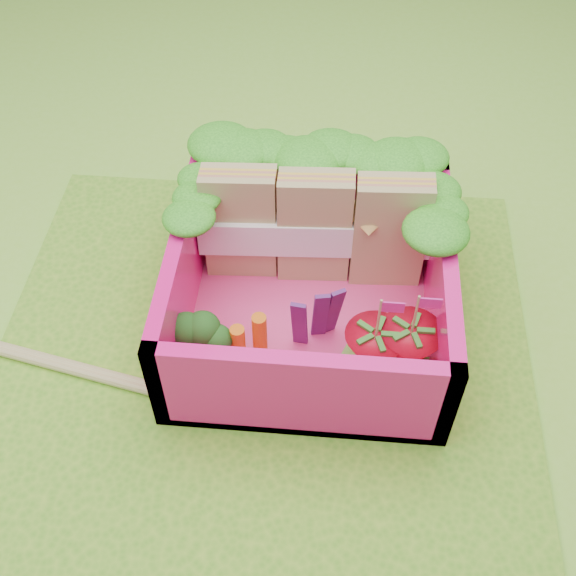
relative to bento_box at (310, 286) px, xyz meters
The scene contains 13 objects.
ground 0.47m from the bento_box, 126.36° to the right, with size 14.00×14.00×0.00m, color #91D73C.
placemat 0.46m from the bento_box, 126.36° to the right, with size 2.60×2.60×0.03m, color #5FAB26.
bento_floor 0.25m from the bento_box, ahead, with size 1.30×1.30×0.05m, color #F23D86.
bento_box is the anchor object (origin of this frame).
lettuce_ruffle 0.58m from the bento_box, 90.00° to the left, with size 1.43×0.77×0.11m.
sandwich_stack 0.32m from the bento_box, 89.05° to the left, with size 1.16×0.23×0.64m.
broccoli 0.56m from the bento_box, 148.47° to the right, with size 0.32×0.32×0.27m.
carrot_sticks 0.39m from the bento_box, 133.10° to the right, with size 0.17×0.11×0.28m.
purple_wedges 0.17m from the bento_box, 73.70° to the right, with size 0.22×0.13×0.38m.
strawberry_left 0.44m from the bento_box, 44.68° to the right, with size 0.28×0.28×0.52m.
strawberry_right 0.55m from the bento_box, 30.68° to the right, with size 0.29×0.29×0.53m.
snap_peas 0.49m from the bento_box, 30.04° to the right, with size 0.58×0.52×0.05m.
chopsticks 1.33m from the bento_box, 163.80° to the right, with size 2.03×0.47×0.05m.
Camera 1 is at (0.30, -1.96, 2.91)m, focal length 45.00 mm.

